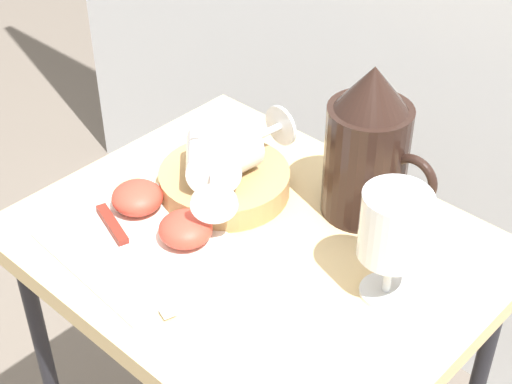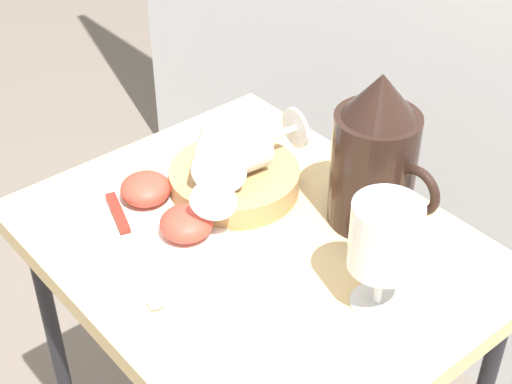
% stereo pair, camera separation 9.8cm
% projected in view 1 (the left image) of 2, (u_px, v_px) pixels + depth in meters
% --- Properties ---
extents(table, '(0.60, 0.48, 0.72)m').
position_uv_depth(table, '(256.00, 280.00, 1.07)').
color(table, tan).
rests_on(table, ground_plane).
extents(linen_napkin, '(0.24, 0.20, 0.00)m').
position_uv_depth(linen_napkin, '(140.00, 243.00, 1.02)').
color(linen_napkin, silver).
rests_on(linen_napkin, table).
extents(basket_tray, '(0.18, 0.18, 0.03)m').
position_uv_depth(basket_tray, '(225.00, 182.00, 1.10)').
color(basket_tray, '#AD8451').
rests_on(basket_tray, table).
extents(pitcher, '(0.16, 0.11, 0.22)m').
position_uv_depth(pitcher, '(367.00, 156.00, 1.03)').
color(pitcher, black).
rests_on(pitcher, table).
extents(wine_glass_upright, '(0.08, 0.08, 0.15)m').
position_uv_depth(wine_glass_upright, '(394.00, 231.00, 0.89)').
color(wine_glass_upright, silver).
rests_on(wine_glass_upright, table).
extents(wine_glass_tipped_near, '(0.15, 0.15, 0.07)m').
position_uv_depth(wine_glass_tipped_near, '(213.00, 159.00, 1.05)').
color(wine_glass_tipped_near, silver).
rests_on(wine_glass_tipped_near, basket_tray).
extents(wine_glass_tipped_far, '(0.08, 0.15, 0.07)m').
position_uv_depth(wine_glass_tipped_far, '(229.00, 150.00, 1.07)').
color(wine_glass_tipped_far, silver).
rests_on(wine_glass_tipped_far, basket_tray).
extents(apple_half_left, '(0.07, 0.07, 0.04)m').
position_uv_depth(apple_half_left, '(137.00, 198.00, 1.06)').
color(apple_half_left, '#CC3D2D').
rests_on(apple_half_left, linen_napkin).
extents(apple_half_right, '(0.07, 0.07, 0.04)m').
position_uv_depth(apple_half_right, '(186.00, 229.00, 1.01)').
color(apple_half_right, '#CC3D2D').
rests_on(apple_half_right, linen_napkin).
extents(knife, '(0.22, 0.08, 0.01)m').
position_uv_depth(knife, '(123.00, 242.00, 1.01)').
color(knife, silver).
rests_on(knife, linen_napkin).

